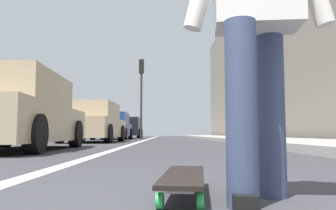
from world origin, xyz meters
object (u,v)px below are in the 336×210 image
Objects in this scene: skateboard at (184,178)px; parked_car_near at (17,114)px; pedestrian_distant at (236,119)px; skater_person at (256,5)px; traffic_light at (141,84)px; parked_car_mid at (94,123)px; parked_car_far at (113,127)px; parked_car_end at (128,128)px.

skateboard is 5.72m from parked_car_near.
pedestrian_distant reaches higher than parked_car_near.
traffic_light is (17.88, 1.84, 2.23)m from skater_person.
skater_person is at bearing -164.33° from parked_car_mid.
parked_car_near is at bearing 31.51° from skateboard.
pedestrian_distant is at bearing -11.35° from skater_person.
skater_person is 17.74m from parked_car_far.
skater_person is 0.95× the size of pedestrian_distant.
traffic_light reaches higher than parked_car_mid.
parked_car_end is 11.35m from pedestrian_distant.
parked_car_end reaches higher than parked_car_near.
skateboard is 11.49m from parked_car_mid.
skater_person reaches higher than parked_car_near.
skater_person is 0.38× the size of parked_car_end.
parked_car_near is at bearing 179.59° from parked_car_end.
skateboard is 0.50× the size of pedestrian_distant.
parked_car_mid is 7.17m from traffic_light.
parked_car_end reaches higher than skateboard.
traffic_light is 6.63m from pedestrian_distant.
parked_car_near is 1.03× the size of parked_car_far.
parked_car_mid is 6.34m from pedestrian_distant.
pedestrian_distant is at bearing -68.44° from parked_car_mid.
skater_person is at bearing -174.11° from traffic_light.
parked_car_near is 10.52m from pedestrian_distant.
parked_car_end reaches higher than parked_car_far.
parked_car_near is 0.97× the size of traffic_light.
parked_car_far reaches higher than skateboard.
pedestrian_distant is (13.60, -2.73, 0.04)m from skater_person.
parked_car_mid is (11.13, 2.82, 0.62)m from skateboard.
parked_car_far is at bearing 11.00° from skater_person.
pedestrian_distant is (13.45, -3.08, 0.89)m from skateboard.
parked_car_mid is (6.27, -0.16, 0.01)m from parked_car_near.
parked_car_near is 12.41m from parked_car_far.
parked_car_near is 6.27m from parked_car_mid.
pedestrian_distant is at bearing -121.90° from parked_car_far.
skater_person reaches higher than parked_car_end.
parked_car_far is at bearing 58.10° from pedestrian_distant.
parked_car_far is 5.88m from parked_car_end.
parked_car_end is at bearing -1.90° from parked_car_far.
skater_person is at bearing -172.20° from parked_car_end.
parked_car_end is at bearing 7.80° from skater_person.
parked_car_mid is at bearing -179.87° from parked_car_end.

